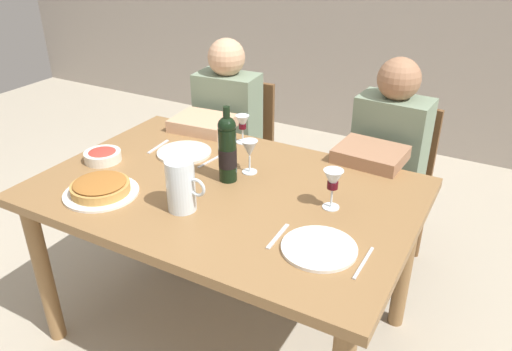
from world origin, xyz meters
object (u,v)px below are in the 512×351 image
at_px(salad_bowl, 103,155).
at_px(dinner_plate_right_setting, 319,248).
at_px(dining_table, 226,207).
at_px(wine_glass_centre, 250,150).
at_px(chair_left, 239,146).
at_px(baked_tart, 100,188).
at_px(water_pitcher, 181,188).
at_px(diner_left, 219,142).
at_px(chair_right, 392,177).
at_px(dinner_plate_left_setting, 184,153).
at_px(wine_bottle, 227,149).
at_px(wine_glass_left_diner, 242,124).
at_px(wine_glass_right_diner, 333,181).
at_px(diner_right, 379,175).

distance_m(salad_bowl, dinner_plate_right_setting, 1.10).
height_order(dining_table, wine_glass_centre, wine_glass_centre).
xyz_separation_m(dining_table, chair_left, (-0.46, 0.87, -0.17)).
bearing_deg(baked_tart, water_pitcher, 10.51).
distance_m(diner_left, chair_right, 0.95).
bearing_deg(dinner_plate_left_setting, wine_bottle, -20.64).
height_order(water_pitcher, wine_glass_centre, water_pitcher).
distance_m(wine_glass_left_diner, diner_left, 0.42).
bearing_deg(baked_tart, wine_glass_right_diner, 22.46).
bearing_deg(dinner_plate_right_setting, dinner_plate_left_setting, 154.95).
bearing_deg(wine_bottle, chair_right, 60.92).
xyz_separation_m(water_pitcher, chair_left, (-0.41, 1.08, -0.35)).
xyz_separation_m(wine_glass_centre, chair_right, (0.43, 0.76, -0.37)).
height_order(water_pitcher, chair_right, water_pitcher).
xyz_separation_m(dinner_plate_left_setting, chair_right, (0.79, 0.74, -0.27)).
relative_size(baked_tart, diner_left, 0.25).
xyz_separation_m(baked_tart, diner_right, (0.84, 0.96, -0.17)).
height_order(dining_table, baked_tart, baked_tart).
height_order(water_pitcher, dinner_plate_left_setting, water_pitcher).
distance_m(baked_tart, dinner_plate_left_setting, 0.46).
bearing_deg(diner_right, salad_bowl, 38.76).
bearing_deg(baked_tart, chair_right, 54.72).
bearing_deg(baked_tart, diner_left, 92.94).
bearing_deg(wine_glass_centre, dinner_plate_left_setting, 177.53).
relative_size(dining_table, diner_left, 1.29).
bearing_deg(salad_bowl, wine_glass_centre, 19.25).
height_order(chair_left, diner_right, diner_right).
relative_size(wine_glass_centre, dinner_plate_right_setting, 0.58).
height_order(wine_glass_left_diner, dinner_plate_left_setting, wine_glass_left_diner).
relative_size(dining_table, wine_glass_left_diner, 11.02).
bearing_deg(wine_bottle, wine_glass_centre, 66.44).
distance_m(dinner_plate_left_setting, chair_right, 1.11).
bearing_deg(salad_bowl, dinner_plate_left_setting, 40.68).
xyz_separation_m(wine_bottle, baked_tart, (-0.37, -0.34, -0.11)).
height_order(water_pitcher, wine_glass_right_diner, water_pitcher).
bearing_deg(baked_tart, wine_glass_centre, 46.81).
relative_size(dining_table, wine_bottle, 4.74).
height_order(salad_bowl, diner_right, diner_right).
height_order(wine_glass_right_diner, dinner_plate_left_setting, wine_glass_right_diner).
bearing_deg(wine_bottle, chair_left, 118.33).
bearing_deg(water_pitcher, wine_glass_right_diner, 30.05).
bearing_deg(salad_bowl, wine_glass_right_diner, 6.37).
xyz_separation_m(water_pitcher, dinner_plate_left_setting, (-0.28, 0.39, -0.08)).
distance_m(chair_left, diner_right, 0.93).
relative_size(wine_glass_right_diner, chair_left, 0.18).
xyz_separation_m(wine_glass_left_diner, chair_left, (-0.30, 0.45, -0.36)).
relative_size(dining_table, diner_right, 1.29).
height_order(baked_tart, wine_glass_left_diner, wine_glass_left_diner).
relative_size(dining_table, wine_glass_centre, 10.35).
xyz_separation_m(salad_bowl, diner_right, (1.04, 0.74, -0.17)).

